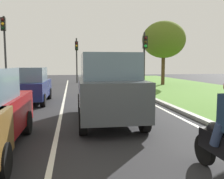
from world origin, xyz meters
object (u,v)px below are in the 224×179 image
(car_suv_ahead, at_px, (107,87))
(car_hatchback_far, at_px, (30,85))
(tree_roadside_far, at_px, (164,40))
(traffic_light_near_right, at_px, (145,51))
(traffic_light_overhead_left, at_px, (4,40))
(traffic_light_far_median, at_px, (77,53))

(car_suv_ahead, xyz_separation_m, car_hatchback_far, (-3.22, 4.45, -0.28))
(car_hatchback_far, distance_m, tree_roadside_far, 13.67)
(car_suv_ahead, bearing_deg, car_hatchback_far, 126.94)
(car_hatchback_far, relative_size, traffic_light_near_right, 0.88)
(traffic_light_overhead_left, relative_size, traffic_light_far_median, 1.15)
(car_suv_ahead, xyz_separation_m, tree_roadside_far, (7.02, 12.93, 2.92))
(traffic_light_near_right, xyz_separation_m, tree_roadside_far, (2.92, 3.78, 1.24))
(traffic_light_near_right, height_order, tree_roadside_far, tree_roadside_far)
(traffic_light_near_right, xyz_separation_m, traffic_light_far_median, (-4.75, 7.82, 0.17))
(car_hatchback_far, xyz_separation_m, tree_roadside_far, (10.24, 8.48, 3.21))
(car_hatchback_far, relative_size, traffic_light_overhead_left, 0.72)
(car_suv_ahead, height_order, car_hatchback_far, car_suv_ahead)
(car_hatchback_far, height_order, tree_roadside_far, tree_roadside_far)
(car_suv_ahead, bearing_deg, traffic_light_near_right, 66.93)
(traffic_light_near_right, bearing_deg, traffic_light_overhead_left, 175.22)
(traffic_light_near_right, bearing_deg, tree_roadside_far, 52.38)
(traffic_light_far_median, distance_m, tree_roadside_far, 8.73)
(car_suv_ahead, xyz_separation_m, traffic_light_overhead_left, (-5.74, 9.97, 2.42))
(car_hatchback_far, bearing_deg, car_suv_ahead, -52.79)
(car_suv_ahead, distance_m, tree_roadside_far, 15.00)
(car_suv_ahead, relative_size, traffic_light_near_right, 1.07)
(traffic_light_overhead_left, bearing_deg, traffic_light_far_median, 53.91)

